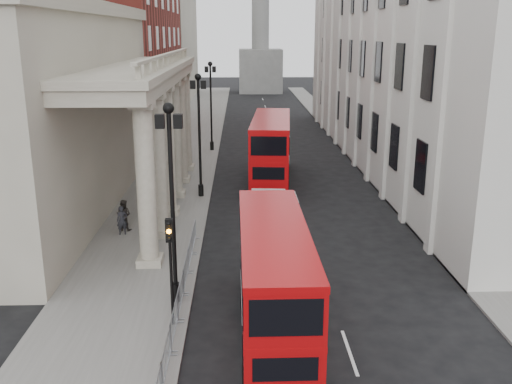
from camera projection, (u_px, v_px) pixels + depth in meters
ground at (181, 355)px, 20.21m from camera, size 260.00×260.00×0.00m
sidewalk_west at (181, 165)px, 48.99m from camera, size 6.00×140.00×0.12m
sidewalk_east at (371, 163)px, 49.42m from camera, size 3.00×140.00×0.12m
kerb at (215, 164)px, 49.06m from camera, size 0.20×140.00×0.14m
portico_building at (38, 116)px, 35.64m from camera, size 9.00×28.00×12.00m
brick_building at (126, 33)px, 63.16m from camera, size 9.00×32.00×22.00m
west_building_far at (163, 39)px, 94.23m from camera, size 9.00×30.00×20.00m
east_building at (404, 14)px, 48.06m from camera, size 8.00×55.00×25.00m
monument_column at (260, 4)px, 104.60m from camera, size 8.00×8.00×54.20m
lamp_post_south at (172, 191)px, 22.72m from camera, size 1.05×0.44×8.32m
lamp_post_mid at (199, 127)px, 38.12m from camera, size 1.05×0.44×8.32m
lamp_post_north at (211, 100)px, 53.52m from camera, size 1.05×0.44×8.32m
traffic_light at (170, 252)px, 21.26m from camera, size 0.28×0.33×4.30m
crowd_barriers at (177, 308)px, 22.16m from camera, size 0.50×18.75×1.10m
bus_near at (274, 280)px, 20.89m from camera, size 2.51×10.00×4.31m
bus_far at (271, 148)px, 43.12m from camera, size 3.66×11.49×4.88m
pedestrian_a at (122, 220)px, 31.72m from camera, size 0.68×0.53×1.63m
pedestrian_b at (124, 215)px, 32.35m from camera, size 1.02×0.88×1.80m
pedestrian_c at (164, 192)px, 37.31m from camera, size 0.93×0.77×1.63m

